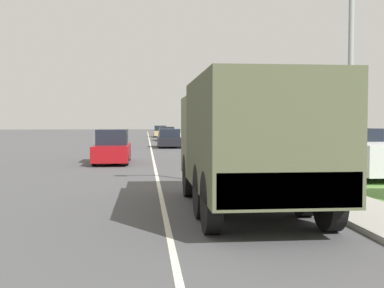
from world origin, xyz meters
name	(u,v)px	position (x,y,z in m)	size (l,w,h in m)	color
ground_plane	(151,148)	(0.00, 40.00, 0.00)	(180.00, 180.00, 0.00)	#4C4C4F
lane_centre_stripe	(151,148)	(0.00, 40.00, 0.00)	(0.12, 120.00, 0.00)	silver
sidewalk_right	(208,147)	(4.50, 40.00, 0.06)	(1.80, 120.00, 0.12)	#9E9B93
grass_strip_right	(262,147)	(8.90, 40.00, 0.01)	(7.00, 120.00, 0.02)	#56843D
military_truck	(248,138)	(1.93, 13.11, 1.72)	(2.58, 6.80, 3.02)	#606647
car_nearest_ahead	(112,148)	(-2.09, 26.64, 0.76)	(1.71, 4.71, 1.70)	maroon
car_second_ahead	(169,139)	(1.50, 41.04, 0.67)	(1.85, 4.53, 1.49)	black
car_third_ahead	(167,134)	(1.91, 54.58, 0.68)	(1.74, 4.78, 1.51)	black
car_fourth_ahead	(160,132)	(1.57, 66.81, 0.69)	(1.75, 4.27, 1.53)	tan
pickup_truck	(362,153)	(7.81, 19.76, 0.88)	(2.07, 5.05, 1.80)	silver
lamp_post	(344,17)	(4.56, 13.98, 4.73)	(1.69, 0.24, 7.84)	gray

